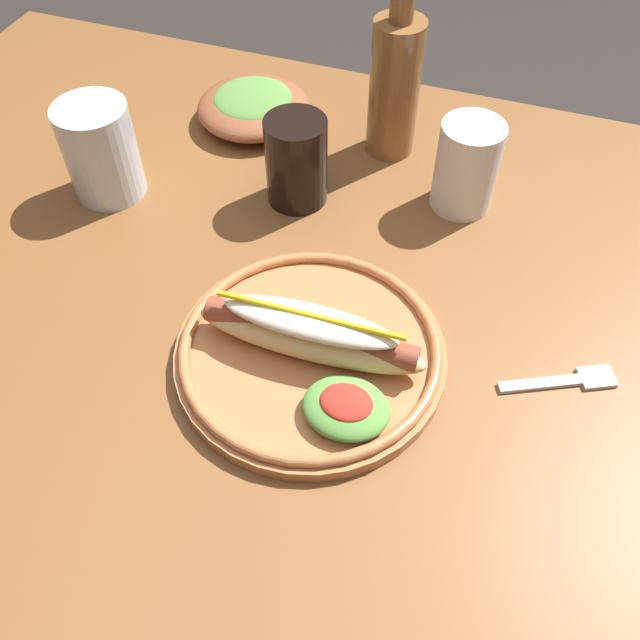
# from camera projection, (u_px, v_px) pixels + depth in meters

# --- Properties ---
(ground_plane) EXTENTS (8.00, 8.00, 0.00)m
(ground_plane) POSITION_uv_depth(u_px,v_px,m) (299.00, 543.00, 1.34)
(ground_plane) COLOR #2D2826
(dining_table) EXTENTS (1.32, 0.94, 0.74)m
(dining_table) POSITION_uv_depth(u_px,v_px,m) (287.00, 346.00, 0.83)
(dining_table) COLOR brown
(dining_table) RESTS_ON ground_plane
(hot_dog_plate) EXTENTS (0.28, 0.28, 0.08)m
(hot_dog_plate) POSITION_uv_depth(u_px,v_px,m) (312.00, 350.00, 0.69)
(hot_dog_plate) COLOR #B77042
(hot_dog_plate) RESTS_ON dining_table
(fork) EXTENTS (0.12, 0.07, 0.00)m
(fork) POSITION_uv_depth(u_px,v_px,m) (567.00, 381.00, 0.69)
(fork) COLOR silver
(fork) RESTS_ON dining_table
(soda_cup) EXTENTS (0.08, 0.08, 0.11)m
(soda_cup) POSITION_uv_depth(u_px,v_px,m) (296.00, 161.00, 0.83)
(soda_cup) COLOR black
(soda_cup) RESTS_ON dining_table
(water_cup) EXTENTS (0.09, 0.09, 0.12)m
(water_cup) POSITION_uv_depth(u_px,v_px,m) (101.00, 151.00, 0.83)
(water_cup) COLOR silver
(water_cup) RESTS_ON dining_table
(extra_cup) EXTENTS (0.08, 0.08, 0.11)m
(extra_cup) POSITION_uv_depth(u_px,v_px,m) (467.00, 166.00, 0.82)
(extra_cup) COLOR white
(extra_cup) RESTS_ON dining_table
(glass_bottle) EXTENTS (0.07, 0.07, 0.26)m
(glass_bottle) POSITION_uv_depth(u_px,v_px,m) (395.00, 82.00, 0.86)
(glass_bottle) COLOR brown
(glass_bottle) RESTS_ON dining_table
(side_bowl) EXTENTS (0.16, 0.16, 0.05)m
(side_bowl) POSITION_uv_depth(u_px,v_px,m) (253.00, 106.00, 0.96)
(side_bowl) COLOR brown
(side_bowl) RESTS_ON dining_table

